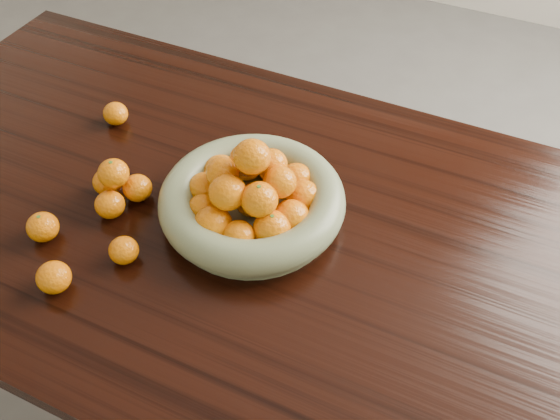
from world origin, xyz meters
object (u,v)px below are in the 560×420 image
at_px(dining_table, 274,255).
at_px(loose_orange_0, 43,227).
at_px(orange_pyramid, 117,187).
at_px(fruit_bowl, 252,198).

distance_m(dining_table, loose_orange_0, 0.47).
xyz_separation_m(dining_table, orange_pyramid, (-0.32, -0.07, 0.13)).
relative_size(dining_table, loose_orange_0, 31.67).
relative_size(dining_table, fruit_bowl, 5.29).
height_order(fruit_bowl, orange_pyramid, fruit_bowl).
distance_m(orange_pyramid, loose_orange_0, 0.17).
xyz_separation_m(dining_table, fruit_bowl, (-0.05, 0.01, 0.14)).
distance_m(fruit_bowl, loose_orange_0, 0.41).
xyz_separation_m(orange_pyramid, loose_orange_0, (-0.08, -0.15, -0.01)).
distance_m(fruit_bowl, orange_pyramid, 0.28).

